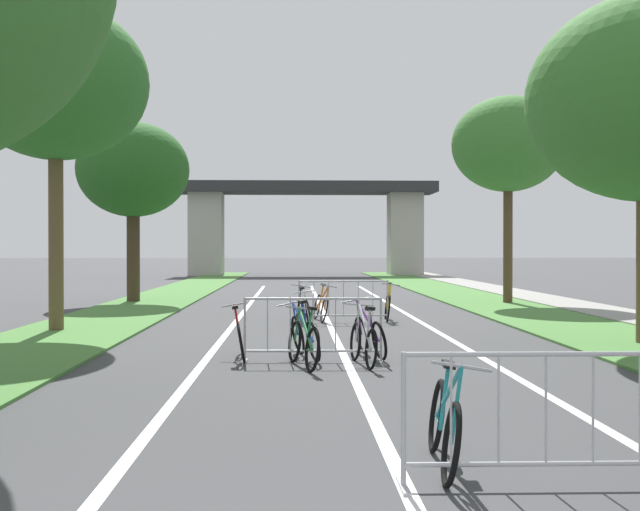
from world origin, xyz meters
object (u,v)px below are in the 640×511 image
(bicycle_black_7, at_px, (298,307))
(bicycle_teal_5, at_px, (444,424))
(bicycle_silver_4, at_px, (363,342))
(bicycle_orange_9, at_px, (321,306))
(tree_right_pine_far, at_px, (508,145))
(bicycle_green_0, at_px, (303,343))
(bicycle_white_2, at_px, (305,310))
(bicycle_yellow_8, at_px, (388,306))
(tree_left_pine_near, at_px, (56,82))
(crowd_barrier_nearest, at_px, (546,420))
(crowd_barrier_third, at_px, (344,302))
(crowd_barrier_second, at_px, (313,330))
(bicycle_red_11, at_px, (240,337))
(bicycle_blue_3, at_px, (305,336))
(bicycle_purple_6, at_px, (370,336))
(tree_left_oak_mid, at_px, (133,171))

(bicycle_black_7, bearing_deg, bicycle_teal_5, 95.83)
(bicycle_silver_4, relative_size, bicycle_orange_9, 0.99)
(tree_right_pine_far, xyz_separation_m, bicycle_green_0, (-6.97, -13.64, -4.91))
(bicycle_white_2, height_order, bicycle_yellow_8, bicycle_yellow_8)
(tree_left_pine_near, bearing_deg, bicycle_yellow_8, 17.79)
(crowd_barrier_nearest, xyz_separation_m, crowd_barrier_third, (-0.71, 13.38, 0.00))
(bicycle_white_2, bearing_deg, crowd_barrier_third, -161.98)
(bicycle_white_2, bearing_deg, bicycle_teal_5, 89.03)
(crowd_barrier_second, height_order, bicycle_white_2, crowd_barrier_second)
(crowd_barrier_second, distance_m, bicycle_orange_9, 7.15)
(crowd_barrier_nearest, height_order, bicycle_red_11, crowd_barrier_nearest)
(crowd_barrier_nearest, distance_m, bicycle_black_7, 14.09)
(crowd_barrier_third, xyz_separation_m, bicycle_orange_9, (-0.54, 0.45, -0.14))
(bicycle_blue_3, relative_size, bicycle_black_7, 0.99)
(crowd_barrier_nearest, height_order, bicycle_orange_9, crowd_barrier_nearest)
(bicycle_orange_9, height_order, bicycle_red_11, bicycle_orange_9)
(bicycle_white_2, xyz_separation_m, bicycle_yellow_8, (2.11, 0.94, 0.03))
(bicycle_green_0, relative_size, bicycle_teal_5, 1.01)
(bicycle_orange_9, relative_size, bicycle_red_11, 1.02)
(bicycle_purple_6, bearing_deg, bicycle_blue_3, 175.71)
(bicycle_purple_6, bearing_deg, crowd_barrier_nearest, -97.31)
(tree_left_oak_mid, xyz_separation_m, crowd_barrier_nearest, (7.41, -20.87, -3.98))
(crowd_barrier_second, height_order, bicycle_red_11, crowd_barrier_second)
(bicycle_white_2, distance_m, bicycle_black_7, 1.01)
(tree_right_pine_far, distance_m, bicycle_orange_9, 10.04)
(bicycle_teal_5, height_order, bicycle_purple_6, bicycle_purple_6)
(tree_left_pine_near, height_order, crowd_barrier_third, tree_left_pine_near)
(bicycle_purple_6, bearing_deg, bicycle_yellow_8, 68.05)
(crowd_barrier_second, relative_size, bicycle_purple_6, 1.41)
(bicycle_silver_4, bearing_deg, bicycle_black_7, 88.66)
(bicycle_green_0, distance_m, bicycle_red_11, 1.39)
(crowd_barrier_second, relative_size, bicycle_black_7, 1.36)
(tree_right_pine_far, xyz_separation_m, bicycle_silver_4, (-6.02, -13.44, -4.92))
(bicycle_green_0, bearing_deg, bicycle_teal_5, -92.75)
(bicycle_yellow_8, bearing_deg, crowd_barrier_nearest, 92.53)
(bicycle_green_0, bearing_deg, tree_right_pine_far, 48.99)
(tree_left_pine_near, relative_size, bicycle_orange_9, 4.29)
(bicycle_black_7, bearing_deg, bicycle_green_0, 91.21)
(bicycle_silver_4, distance_m, bicycle_red_11, 2.12)
(tree_left_pine_near, height_order, crowd_barrier_second, tree_left_pine_near)
(bicycle_white_2, distance_m, bicycle_blue_3, 5.88)
(tree_left_pine_near, bearing_deg, bicycle_green_0, -44.63)
(bicycle_white_2, distance_m, bicycle_silver_4, 6.68)
(crowd_barrier_second, relative_size, bicycle_white_2, 1.42)
(crowd_barrier_nearest, xyz_separation_m, bicycle_white_2, (-1.66, 12.97, -0.17))
(bicycle_silver_4, bearing_deg, crowd_barrier_nearest, -91.08)
(crowd_barrier_third, height_order, bicycle_yellow_8, crowd_barrier_third)
(bicycle_silver_4, bearing_deg, bicycle_blue_3, 131.78)
(crowd_barrier_third, relative_size, bicycle_silver_4, 1.37)
(crowd_barrier_nearest, xyz_separation_m, bicycle_green_0, (-1.80, 6.14, -0.14))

